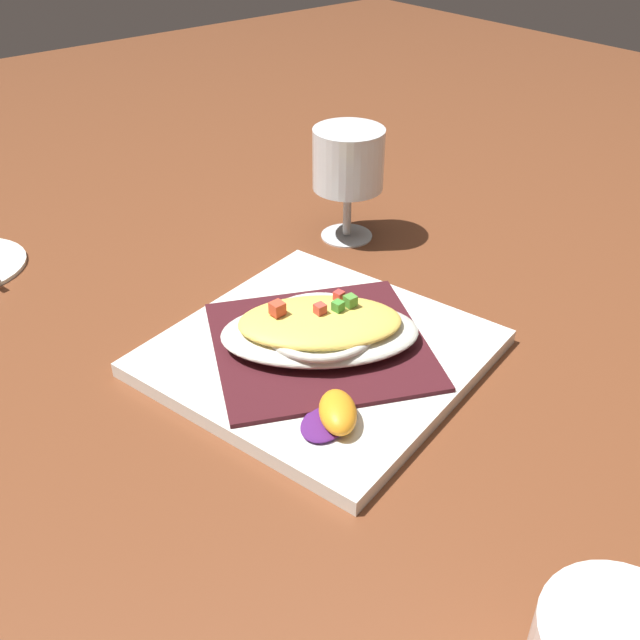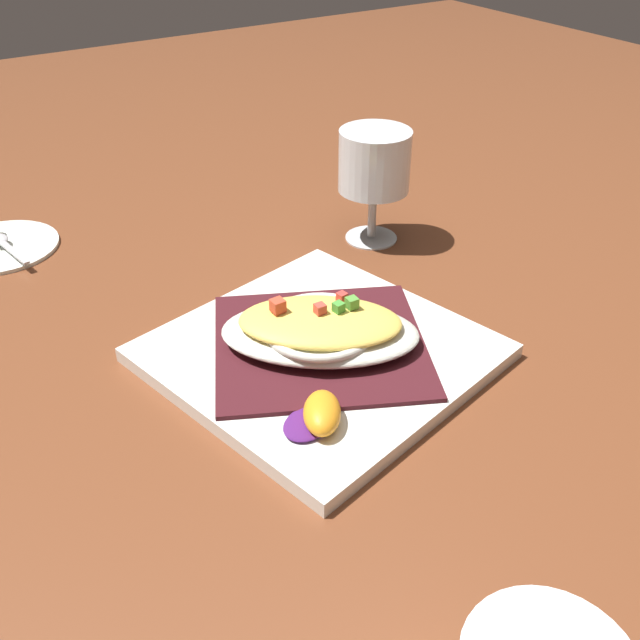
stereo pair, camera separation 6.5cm
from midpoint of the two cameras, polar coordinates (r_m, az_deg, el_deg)
The scene contains 8 objects.
ground_plane at distance 0.67m, azimuth 2.75°, elevation -3.23°, with size 2.60×2.60×0.00m, color brown.
square_plate at distance 0.67m, azimuth 2.77°, elevation -2.74°, with size 0.27×0.27×0.01m, color white.
folded_napkin at distance 0.66m, azimuth 2.79°, elevation -2.08°, with size 0.19×0.18×0.00m, color #43161D.
gratin_dish at distance 0.65m, azimuth 2.84°, elevation -0.76°, with size 0.19×0.21×0.04m.
orange_garnish at distance 0.58m, azimuth 3.16°, elevation -7.71°, with size 0.06×0.07×0.02m.
stemmed_glass at distance 0.84m, azimuth 6.59°, elevation 11.99°, with size 0.08×0.08×0.13m.
creamer_saucer at distance 0.92m, azimuth -22.39°, elevation 5.48°, with size 0.14×0.14×0.01m, color white.
spoon at distance 0.91m, azimuth -22.29°, elevation 5.76°, with size 0.09×0.03×0.01m.
Camera 2 is at (-0.45, 0.29, 0.41)m, focal length 40.12 mm.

